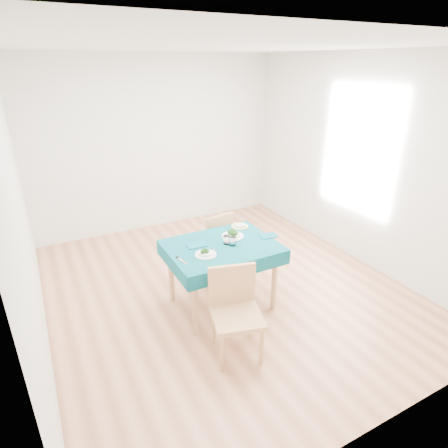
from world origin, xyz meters
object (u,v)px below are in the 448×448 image
bowl_near (206,252)px  chair_far (212,239)px  side_plate (240,226)px  table (222,276)px  bowl_far (233,234)px  chair_near (237,305)px

bowl_near → chair_far: bearing=60.4°
chair_far → bowl_near: size_ratio=4.29×
bowl_near → side_plate: (0.66, 0.46, -0.03)m
table → bowl_far: bowl_far is taller
bowl_far → side_plate: (0.21, 0.20, -0.03)m
table → chair_far: 0.76m
table → side_plate: side_plate is taller
table → chair_near: bearing=-107.8°
bowl_near → bowl_far: size_ratio=0.88×
bowl_far → side_plate: bearing=44.3°
chair_near → bowl_far: bearing=78.6°
chair_far → bowl_far: size_ratio=3.78×
table → side_plate: size_ratio=5.68×
table → bowl_near: bowl_near is taller
chair_near → side_plate: bearing=74.4°
chair_far → side_plate: size_ratio=4.63×
table → chair_near: size_ratio=1.03×
table → bowl_near: size_ratio=5.26×
chair_far → side_plate: bearing=106.2°
chair_far → table: bearing=63.3°
table → side_plate: bearing=38.7°
chair_near → bowl_far: (0.45, 0.90, 0.24)m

